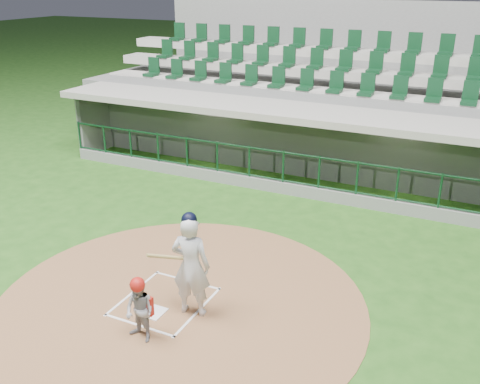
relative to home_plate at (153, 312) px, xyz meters
The scene contains 8 objects.
ground 0.70m from the home_plate, 90.00° to the left, with size 120.00×120.00×0.00m, color #214E16.
dirt_circle 0.58m from the home_plate, 59.04° to the left, with size 7.20×7.20×0.01m, color brown.
home_plate is the anchor object (origin of this frame).
batter_box_chalk 0.40m from the home_plate, 90.00° to the left, with size 1.55×1.80×0.01m.
dugout_structure 8.57m from the home_plate, 89.16° to the left, with size 16.40×3.70×3.00m.
seating_deck 11.69m from the home_plate, 90.00° to the left, with size 17.00×6.72×5.15m.
batter 1.26m from the home_plate, 26.74° to the left, with size 0.94×0.94×2.06m.
catcher 0.98m from the home_plate, 69.54° to the right, with size 0.63×0.54×1.23m.
Camera 1 is at (5.15, -7.62, 5.90)m, focal length 40.00 mm.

